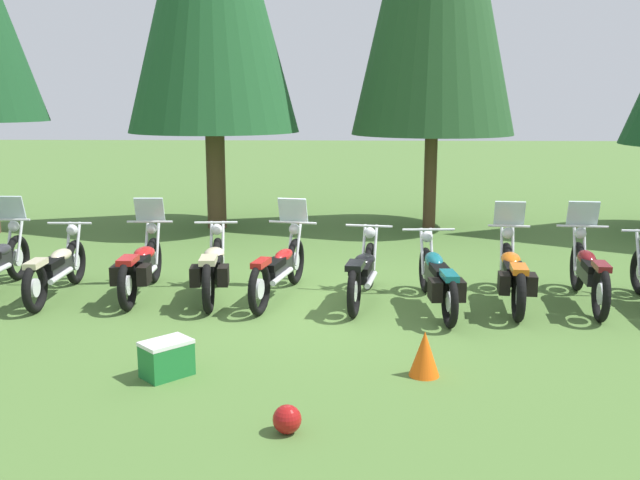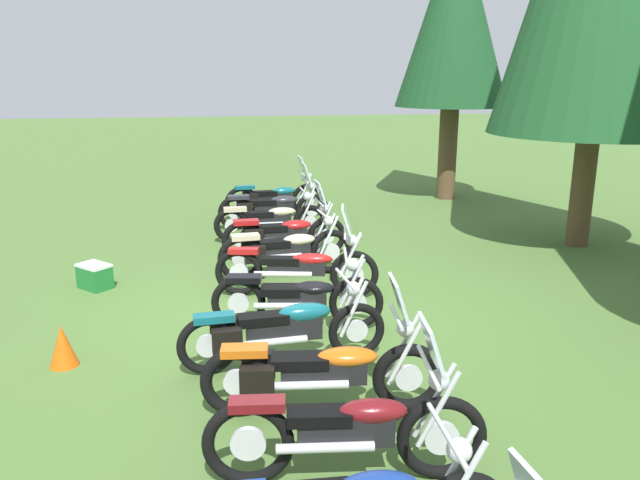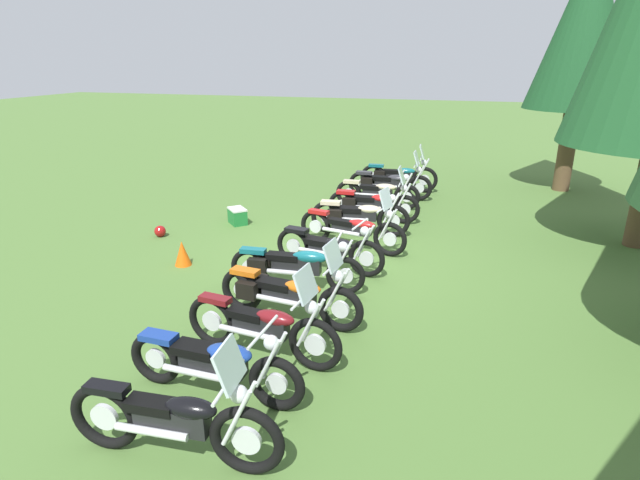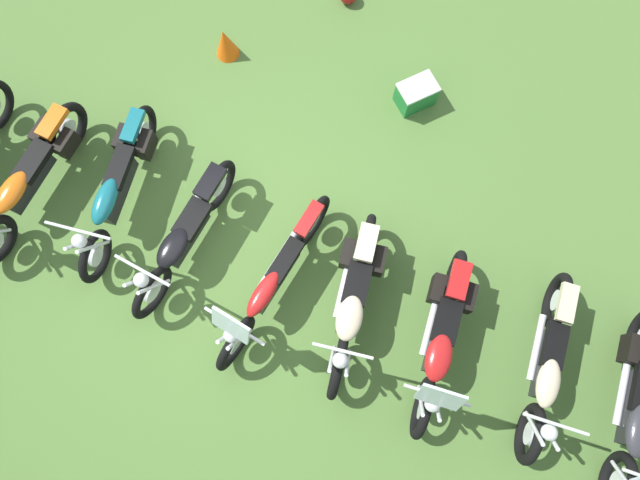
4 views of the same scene
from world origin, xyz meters
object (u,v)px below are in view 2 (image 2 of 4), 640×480
Objects in this scene: motorcycle_0 at (274,198)px; motorcycle_4 at (284,250)px; motorcycle_7 at (280,329)px; motorcycle_8 at (321,370)px; picnic_cooler at (95,276)px; motorcycle_5 at (299,267)px; motorcycle_6 at (298,297)px; motorcycle_2 at (272,219)px; motorcycle_3 at (283,233)px; motorcycle_1 at (273,207)px; pine_tree_0 at (455,14)px; traffic_cone at (63,346)px; motorcycle_9 at (350,429)px.

motorcycle_0 is 4.21m from motorcycle_4.
motorcycle_7 is 1.00× the size of motorcycle_8.
motorcycle_5 is at bearing 73.46° from picnic_cooler.
motorcycle_8 is (2.08, -0.07, 0.02)m from motorcycle_6.
motorcycle_6 is 0.93× the size of motorcycle_8.
motorcycle_3 is (1.21, 0.08, 0.03)m from motorcycle_2.
motorcycle_8 is at bearing -79.88° from motorcycle_7.
motorcycle_6 is at bearing -92.18° from motorcycle_1.
motorcycle_0 reaches higher than motorcycle_2.
picnic_cooler is (0.04, -2.93, -0.26)m from motorcycle_4.
motorcycle_0 is at bearing 100.74° from motorcycle_5.
picnic_cooler is (-0.90, -3.04, -0.26)m from motorcycle_5.
pine_tree_0 is (-7.90, 5.00, 4.16)m from motorcycle_6.
motorcycle_8 is at bearing -92.12° from motorcycle_1.
motorcycle_0 reaches higher than motorcycle_4.
motorcycle_5 is (0.95, 0.10, 0.00)m from motorcycle_4.
motorcycle_6 is at bearing 101.83° from traffic_cone.
motorcycle_0 is 0.96× the size of motorcycle_5.
motorcycle_7 is (5.43, -0.44, 0.02)m from motorcycle_2.
traffic_cone is (2.72, -2.83, -0.22)m from motorcycle_4.
traffic_cone is (6.02, -2.96, -0.22)m from motorcycle_1.
motorcycle_1 is at bearing 82.53° from motorcycle_4.
motorcycle_5 is 1.01× the size of motorcycle_8.
motorcycle_4 is 0.94× the size of motorcycle_5.
motorcycle_3 is 5.30m from motorcycle_8.
motorcycle_1 is 4.00× the size of picnic_cooler.
motorcycle_8 is 11.94m from pine_tree_0.
motorcycle_7 is at bearing 105.48° from motorcycle_9.
motorcycle_9 is at bearing -92.03° from motorcycle_2.
motorcycle_6 reaches higher than motorcycle_7.
motorcycle_4 reaches higher than motorcycle_6.
motorcycle_6 is at bearing 53.78° from picnic_cooler.
traffic_cone is at bearing -120.84° from motorcycle_2.
motorcycle_5 is at bearing -90.41° from motorcycle_1.
motorcycle_0 is 0.99× the size of motorcycle_9.
traffic_cone is at bearing 165.84° from motorcycle_7.
motorcycle_5 is 2.26m from motorcycle_7.
motorcycle_1 is at bearing 95.34° from motorcycle_9.
motorcycle_1 is 6.47m from motorcycle_7.
motorcycle_6 is 3.14m from motorcycle_9.
motorcycle_0 is 3.13m from motorcycle_3.
motorcycle_0 is 3.85× the size of picnic_cooler.
motorcycle_9 is (3.14, -0.02, 0.04)m from motorcycle_6.
motorcycle_4 is at bearing 90.86° from picnic_cooler.
picnic_cooler is at bearing 125.36° from motorcycle_9.
motorcycle_2 is at bearing 95.26° from motorcycle_8.
motorcycle_1 is 1.03× the size of motorcycle_9.
motorcycle_9 reaches higher than motorcycle_6.
motorcycle_2 is 3.23m from motorcycle_5.
traffic_cone is (1.77, -2.93, -0.22)m from motorcycle_5.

